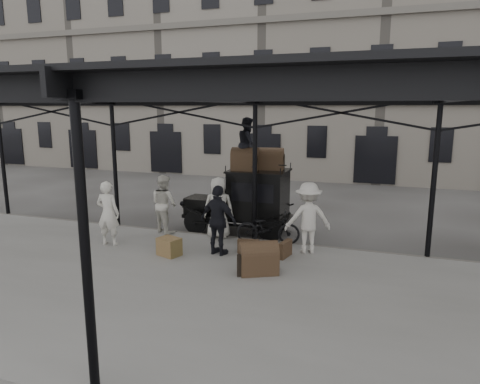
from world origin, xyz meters
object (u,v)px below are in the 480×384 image
object	(u,v)px
taxi	(249,198)
bicycle	(268,227)
porter_left	(108,213)
steamer_trunk_roof_near	(245,161)
steamer_trunk_platform	(259,260)
porter_official	(219,220)

from	to	relation	value
taxi	bicycle	world-z (taller)	taxi
porter_left	steamer_trunk_roof_near	size ratio (longest dim) A/B	2.27
porter_left	steamer_trunk_platform	bearing A→B (deg)	166.66
taxi	porter_official	world-z (taller)	taxi
porter_left	steamer_trunk_platform	world-z (taller)	porter_left
steamer_trunk_roof_near	porter_left	bearing A→B (deg)	-144.17
taxi	bicycle	size ratio (longest dim) A/B	1.92
taxi	porter_left	bearing A→B (deg)	-138.85
bicycle	steamer_trunk_platform	bearing A→B (deg)	177.59
taxi	porter_left	xyz separation A→B (m)	(-3.44, -3.01, -0.09)
bicycle	steamer_trunk_roof_near	world-z (taller)	steamer_trunk_roof_near
steamer_trunk_roof_near	bicycle	bearing A→B (deg)	-48.84
taxi	steamer_trunk_platform	xyz separation A→B (m)	(1.43, -3.72, -0.71)
steamer_trunk_platform	porter_official	bearing A→B (deg)	118.78
porter_official	steamer_trunk_platform	world-z (taller)	porter_official
porter_official	steamer_trunk_roof_near	distance (m)	2.85
bicycle	porter_official	bearing A→B (deg)	130.98
porter_left	bicycle	xyz separation A→B (m)	(4.47, 1.64, -0.47)
porter_left	taxi	bearing A→B (deg)	-143.87
taxi	steamer_trunk_platform	bearing A→B (deg)	-69.02
taxi	porter_official	distance (m)	2.75
porter_official	bicycle	world-z (taller)	porter_official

